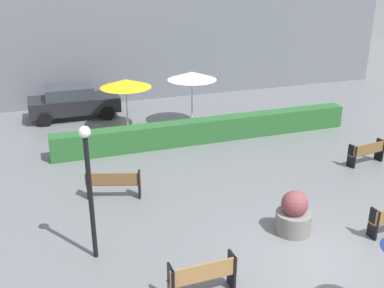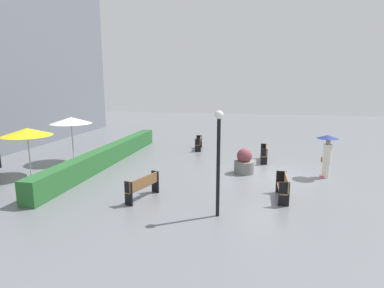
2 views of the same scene
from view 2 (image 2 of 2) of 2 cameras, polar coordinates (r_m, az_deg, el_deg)
ground_plane at (r=15.76m, az=13.32°, el=-5.33°), size 60.00×60.00×0.00m
bench_far_right at (r=20.84m, az=1.30°, el=0.32°), size 1.54×0.55×0.84m
bench_far_left at (r=12.23m, az=-8.73°, el=-7.32°), size 1.72×0.82×0.89m
bench_near_right at (r=18.18m, az=12.91°, el=-1.48°), size 1.60×0.35×0.87m
bench_near_left at (r=12.55m, az=16.11°, el=-7.23°), size 1.57×0.39×0.89m
pedestrian_with_umbrella at (r=15.84m, az=23.08°, el=-1.03°), size 0.97×0.97×1.99m
planter_pot at (r=15.65m, az=9.35°, el=-3.29°), size 0.97×0.97×1.23m
lamp_post at (r=10.16m, az=4.77°, el=-1.40°), size 0.28×0.28×3.50m
patio_umbrella_yellow at (r=16.46m, az=-27.51°, el=1.92°), size 2.23×2.23×2.29m
patio_umbrella_white at (r=18.51m, az=-20.89°, el=3.97°), size 2.20×2.20×2.50m
hedge_strip at (r=17.77m, az=-14.82°, el=-1.96°), size 12.74×0.70×0.96m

